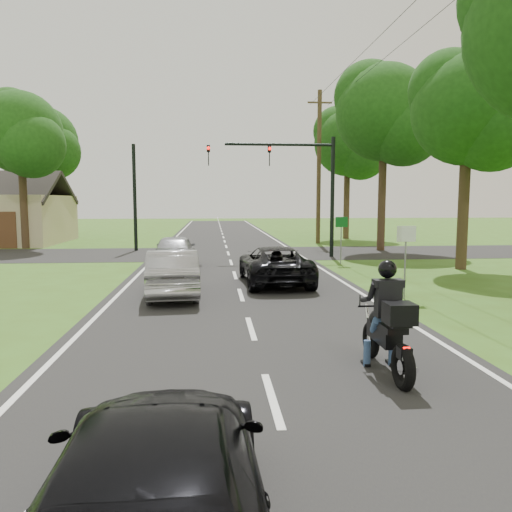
# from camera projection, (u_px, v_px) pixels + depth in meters

# --- Properties ---
(ground) EXTENTS (140.00, 140.00, 0.00)m
(ground) POSITION_uv_depth(u_px,v_px,m) (251.00, 329.00, 11.12)
(ground) COLOR #3A5A19
(ground) RESTS_ON ground
(road) EXTENTS (8.00, 100.00, 0.01)m
(road) POSITION_uv_depth(u_px,v_px,m) (233.00, 268.00, 21.02)
(road) COLOR black
(road) RESTS_ON ground
(cross_road) EXTENTS (60.00, 7.00, 0.01)m
(cross_road) POSITION_uv_depth(u_px,v_px,m) (228.00, 253.00, 26.96)
(cross_road) COLOR black
(cross_road) RESTS_ON ground
(motorcycle_rider) EXTENTS (0.63, 2.21, 1.91)m
(motorcycle_rider) POSITION_uv_depth(u_px,v_px,m) (388.00, 329.00, 8.17)
(motorcycle_rider) COLOR black
(motorcycle_rider) RESTS_ON ground
(dark_suv) EXTENTS (2.29, 4.73, 1.30)m
(dark_suv) POSITION_uv_depth(u_px,v_px,m) (275.00, 265.00, 17.12)
(dark_suv) COLOR black
(dark_suv) RESTS_ON road
(silver_sedan) EXTENTS (1.81, 4.28, 1.37)m
(silver_sedan) POSITION_uv_depth(u_px,v_px,m) (172.00, 273.00, 14.88)
(silver_sedan) COLOR #A5A4A9
(silver_sedan) RESTS_ON road
(silver_suv) EXTENTS (1.69, 4.14, 1.41)m
(silver_suv) POSITION_uv_depth(u_px,v_px,m) (175.00, 251.00, 21.37)
(silver_suv) COLOR #AFB1B7
(silver_suv) RESTS_ON road
(dark_car_behind) EXTENTS (1.91, 4.45, 1.28)m
(dark_car_behind) POSITION_uv_depth(u_px,v_px,m) (154.00, 490.00, 3.80)
(dark_car_behind) COLOR black
(dark_car_behind) RESTS_ON road
(traffic_signal) EXTENTS (6.38, 0.44, 6.00)m
(traffic_signal) POSITION_uv_depth(u_px,v_px,m) (296.00, 175.00, 24.81)
(traffic_signal) COLOR black
(traffic_signal) RESTS_ON ground
(signal_pole_far) EXTENTS (0.20, 0.20, 6.00)m
(signal_pole_far) POSITION_uv_depth(u_px,v_px,m) (135.00, 198.00, 28.16)
(signal_pole_far) COLOR black
(signal_pole_far) RESTS_ON ground
(utility_pole_far) EXTENTS (1.60, 0.28, 10.00)m
(utility_pole_far) POSITION_uv_depth(u_px,v_px,m) (319.00, 167.00, 32.88)
(utility_pole_far) COLOR #4F3C24
(utility_pole_far) RESTS_ON ground
(sign_white) EXTENTS (0.55, 0.07, 2.12)m
(sign_white) POSITION_uv_depth(u_px,v_px,m) (406.00, 244.00, 14.30)
(sign_white) COLOR slate
(sign_white) RESTS_ON ground
(sign_green) EXTENTS (0.55, 0.07, 2.12)m
(sign_green) POSITION_uv_depth(u_px,v_px,m) (341.00, 229.00, 22.24)
(sign_green) COLOR slate
(sign_green) RESTS_ON ground
(tree_row_c) EXTENTS (4.80, 4.65, 8.76)m
(tree_row_c) POSITION_uv_depth(u_px,v_px,m) (476.00, 116.00, 19.99)
(tree_row_c) COLOR #332316
(tree_row_c) RESTS_ON ground
(tree_row_d) EXTENTS (5.76, 5.58, 10.45)m
(tree_row_d) POSITION_uv_depth(u_px,v_px,m) (391.00, 118.00, 27.68)
(tree_row_d) COLOR #332316
(tree_row_d) RESTS_ON ground
(tree_row_e) EXTENTS (5.28, 5.12, 9.61)m
(tree_row_e) POSITION_uv_depth(u_px,v_px,m) (352.00, 146.00, 36.71)
(tree_row_e) COLOR #332316
(tree_row_e) RESTS_ON ground
(tree_left_near) EXTENTS (5.12, 4.96, 9.22)m
(tree_left_near) POSITION_uv_depth(u_px,v_px,m) (24.00, 137.00, 28.98)
(tree_left_near) COLOR #332316
(tree_left_near) RESTS_ON ground
(tree_left_far) EXTENTS (5.76, 5.58, 10.14)m
(tree_left_far) POSITION_uv_depth(u_px,v_px,m) (45.00, 145.00, 38.62)
(tree_left_far) COLOR #332316
(tree_left_far) RESTS_ON ground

